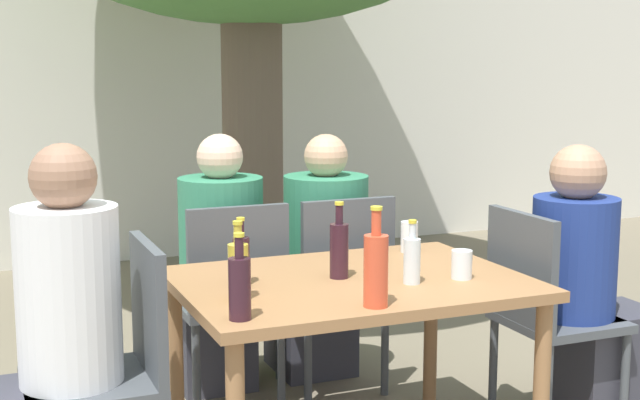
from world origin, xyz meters
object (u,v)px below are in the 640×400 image
wine_bottle_2 (339,248)px  oil_cruet_1 (238,270)px  dining_table_front (351,300)px  person_seated_0 (44,357)px  patio_chair_1 (543,306)px  patio_chair_2 (232,292)px  patio_chair_3 (338,281)px  patio_chair_0 (117,360)px  person_seated_1 (590,299)px  person_seated_3 (319,268)px  drinking_glass_1 (409,237)px  soda_bottle_4 (376,268)px  drinking_glass_0 (462,264)px  wine_bottle_3 (241,259)px  water_bottle_0 (412,259)px  person_seated_2 (217,277)px  wine_bottle_5 (240,286)px

wine_bottle_2 → oil_cruet_1: bearing=-160.8°
dining_table_front → person_seated_0: person_seated_0 is taller
dining_table_front → patio_chair_1: 0.87m
person_seated_0 → wine_bottle_2: size_ratio=4.44×
patio_chair_2 → dining_table_front: bearing=110.0°
patio_chair_1 → patio_chair_3: size_ratio=1.00×
patio_chair_0 → person_seated_0: (-0.23, -0.00, 0.04)m
person_seated_1 → person_seated_3: (-0.85, 0.93, 0.00)m
patio_chair_2 → drinking_glass_1: 0.81m
patio_chair_0 → person_seated_3: (1.12, 0.93, 0.01)m
patio_chair_0 → person_seated_1: size_ratio=0.78×
wine_bottle_2 → soda_bottle_4: bearing=-96.3°
dining_table_front → patio_chair_3: patio_chair_3 is taller
drinking_glass_0 → drinking_glass_1: (0.04, 0.48, 0.01)m
wine_bottle_3 → patio_chair_0: bearing=-171.6°
water_bottle_0 → dining_table_front: bearing=139.0°
water_bottle_0 → drinking_glass_0: water_bottle_0 is taller
patio_chair_3 → person_seated_2: size_ratio=0.77×
oil_cruet_1 → water_bottle_0: bearing=-2.2°
patio_chair_3 → person_seated_3: (-0.00, 0.23, 0.01)m
patio_chair_0 → person_seated_3: person_seated_3 is taller
patio_chair_0 → drinking_glass_1: bearing=104.2°
patio_chair_2 → patio_chair_3: 0.51m
person_seated_2 → wine_bottle_5: 1.34m
dining_table_front → person_seated_3: 0.97m
patio_chair_0 → drinking_glass_1: size_ratio=7.14×
person_seated_0 → person_seated_2: size_ratio=1.05×
dining_table_front → wine_bottle_5: (-0.54, -0.35, 0.19)m
person_seated_3 → drinking_glass_1: (0.16, -0.61, 0.25)m
wine_bottle_5 → drinking_glass_0: 0.93m
soda_bottle_4 → patio_chair_1: bearing=21.6°
person_seated_1 → drinking_glass_0: bearing=102.2°
patio_chair_2 → person_seated_1: size_ratio=0.78×
soda_bottle_4 → wine_bottle_5: (-0.46, 0.03, -0.02)m
patio_chair_3 → person_seated_0: size_ratio=0.73×
wine_bottle_3 → drinking_glass_1: (0.82, 0.25, -0.03)m
oil_cruet_1 → wine_bottle_5: bearing=-106.1°
patio_chair_0 → wine_bottle_5: 0.57m
dining_table_front → wine_bottle_5: bearing=-147.1°
patio_chair_2 → soda_bottle_4: soda_bottle_4 is taller
soda_bottle_4 → dining_table_front: bearing=77.9°
patio_chair_1 → drinking_glass_1: size_ratio=7.14×
dining_table_front → soda_bottle_4: size_ratio=3.79×
water_bottle_0 → oil_cruet_1: (-0.65, 0.02, 0.01)m
patio_chair_2 → person_seated_0: person_seated_0 is taller
water_bottle_0 → patio_chair_3: bearing=84.6°
drinking_glass_0 → wine_bottle_2: bearing=156.2°
patio_chair_0 → water_bottle_0: bearing=81.8°
dining_table_front → person_seated_0: 1.10m
patio_chair_3 → person_seated_0: 1.52m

